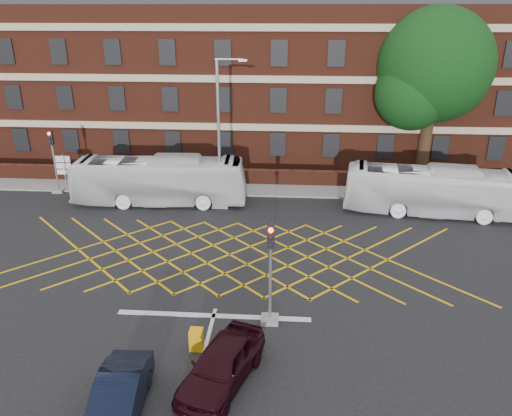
# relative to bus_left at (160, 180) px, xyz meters

# --- Properties ---
(ground) EXTENTS (120.00, 120.00, 0.00)m
(ground) POSITION_rel_bus_left_xyz_m (5.32, -8.95, -1.53)
(ground) COLOR black
(ground) RESTS_ON ground
(victorian_building) EXTENTS (51.00, 12.17, 20.40)m
(victorian_building) POSITION_rel_bus_left_xyz_m (5.56, 13.05, 6.30)
(victorian_building) COLOR #532215
(victorian_building) RESTS_ON ground
(boundary_wall) EXTENTS (56.00, 0.50, 1.10)m
(boundary_wall) POSITION_rel_bus_left_xyz_m (5.32, 4.05, -0.98)
(boundary_wall) COLOR #4B1E14
(boundary_wall) RESTS_ON ground
(far_pavement) EXTENTS (60.00, 3.00, 0.12)m
(far_pavement) POSITION_rel_bus_left_xyz_m (5.32, 3.05, -1.47)
(far_pavement) COLOR slate
(far_pavement) RESTS_ON ground
(box_junction_hatching) EXTENTS (8.22, 8.22, 0.02)m
(box_junction_hatching) POSITION_rel_bus_left_xyz_m (5.32, -6.95, -1.52)
(box_junction_hatching) COLOR #CC990C
(box_junction_hatching) RESTS_ON ground
(stop_line) EXTENTS (8.00, 0.30, 0.02)m
(stop_line) POSITION_rel_bus_left_xyz_m (5.32, -12.45, -1.52)
(stop_line) COLOR silver
(stop_line) RESTS_ON ground
(bus_left) EXTENTS (11.11, 3.08, 3.06)m
(bus_left) POSITION_rel_bus_left_xyz_m (0.00, 0.00, 0.00)
(bus_left) COLOR silver
(bus_left) RESTS_ON ground
(bus_right) EXTENTS (10.88, 3.82, 2.97)m
(bus_right) POSITION_rel_bus_left_xyz_m (17.02, -0.60, -0.05)
(bus_right) COLOR white
(bus_right) RESTS_ON ground
(car_navy) EXTENTS (1.58, 4.05, 1.31)m
(car_navy) POSITION_rel_bus_left_xyz_m (3.20, -17.95, -0.88)
(car_navy) COLOR black
(car_navy) RESTS_ON ground
(car_maroon) EXTENTS (3.03, 4.61, 1.46)m
(car_maroon) POSITION_rel_bus_left_xyz_m (6.19, -16.28, -0.80)
(car_maroon) COLOR black
(car_maroon) RESTS_ON ground
(deciduous_tree) EXTENTS (8.07, 7.96, 12.04)m
(deciduous_tree) POSITION_rel_bus_left_xyz_m (18.08, 6.87, 5.97)
(deciduous_tree) COLOR black
(deciduous_tree) RESTS_ON ground
(traffic_light_near) EXTENTS (0.70, 0.70, 4.27)m
(traffic_light_near) POSITION_rel_bus_left_xyz_m (7.64, -12.68, 0.23)
(traffic_light_near) COLOR slate
(traffic_light_near) RESTS_ON ground
(traffic_light_far) EXTENTS (0.70, 0.70, 4.27)m
(traffic_light_far) POSITION_rel_bus_left_xyz_m (-7.51, 1.50, 0.23)
(traffic_light_far) COLOR slate
(traffic_light_far) RESTS_ON ground
(street_lamp) EXTENTS (2.25, 1.00, 9.10)m
(street_lamp) POSITION_rel_bus_left_xyz_m (4.01, -0.29, 1.61)
(street_lamp) COLOR slate
(street_lamp) RESTS_ON ground
(direction_signs) EXTENTS (1.10, 0.16, 2.20)m
(direction_signs) POSITION_rel_bus_left_xyz_m (-7.69, 3.06, -0.15)
(direction_signs) COLOR gray
(direction_signs) RESTS_ON ground
(utility_cabinet) EXTENTS (0.49, 0.44, 0.84)m
(utility_cabinet) POSITION_rel_bus_left_xyz_m (5.01, -14.60, -1.11)
(utility_cabinet) COLOR orange
(utility_cabinet) RESTS_ON ground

